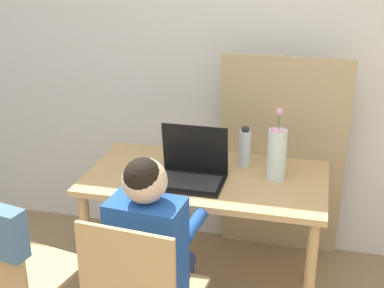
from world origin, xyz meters
TOP-DOWN VIEW (x-y plane):
  - wall_back at (0.00, 2.23)m, footprint 6.40×0.05m
  - dining_table at (-0.03, 1.56)m, footprint 1.16×0.63m
  - chair_spare at (-0.72, 0.86)m, footprint 0.47×0.50m
  - person_seated at (-0.12, 1.00)m, footprint 0.33×0.44m
  - laptop at (-0.08, 1.50)m, footprint 0.32×0.25m
  - flower_vase at (0.30, 1.61)m, footprint 0.09×0.09m
  - water_bottle at (0.13, 1.73)m, footprint 0.06×0.06m
  - cardboard_panel at (0.30, 2.08)m, footprint 0.69×0.19m

SIDE VIEW (x-z plane):
  - chair_spare at x=-0.72m, z-range 0.15..1.02m
  - cardboard_panel at x=0.30m, z-range 0.00..1.23m
  - dining_table at x=-0.03m, z-range 0.26..0.97m
  - person_seated at x=-0.12m, z-range 0.13..1.18m
  - laptop at x=-0.08m, z-range 0.64..0.90m
  - water_bottle at x=0.13m, z-range 0.71..0.91m
  - flower_vase at x=0.30m, z-range 0.68..1.03m
  - wall_back at x=0.00m, z-range 0.00..2.50m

